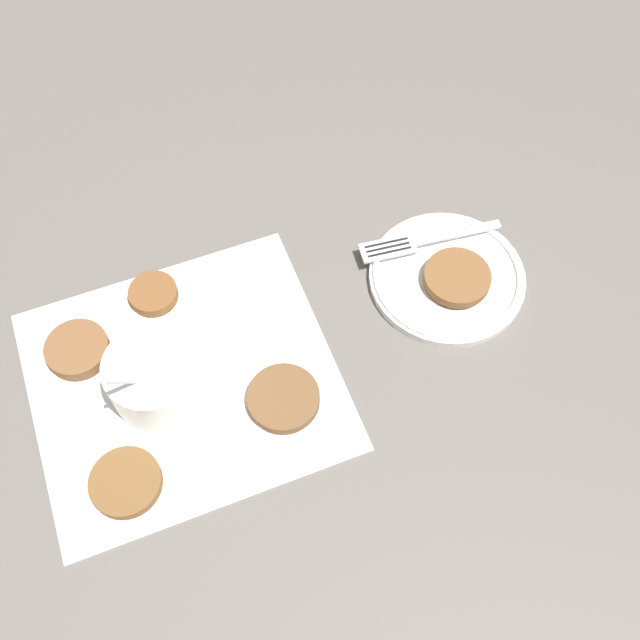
{
  "coord_description": "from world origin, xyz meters",
  "views": [
    {
      "loc": [
        0.11,
        -0.39,
        0.78
      ],
      "look_at": [
        0.2,
        0.04,
        0.02
      ],
      "focal_mm": 42.0,
      "sensor_mm": 36.0,
      "label": 1
    }
  ],
  "objects_px": {
    "serving_plate": "(447,276)",
    "fork": "(415,242)",
    "sauce_bowl": "(157,376)",
    "fritter_on_plate": "(457,277)"
  },
  "relations": [
    {
      "from": "sauce_bowl",
      "to": "serving_plate",
      "type": "height_order",
      "value": "sauce_bowl"
    },
    {
      "from": "fritter_on_plate",
      "to": "fork",
      "type": "height_order",
      "value": "fritter_on_plate"
    },
    {
      "from": "fritter_on_plate",
      "to": "sauce_bowl",
      "type": "bearing_deg",
      "value": -170.62
    },
    {
      "from": "serving_plate",
      "to": "fork",
      "type": "height_order",
      "value": "fork"
    },
    {
      "from": "sauce_bowl",
      "to": "fork",
      "type": "bearing_deg",
      "value": 20.44
    },
    {
      "from": "serving_plate",
      "to": "fritter_on_plate",
      "type": "height_order",
      "value": "fritter_on_plate"
    },
    {
      "from": "serving_plate",
      "to": "fork",
      "type": "distance_m",
      "value": 0.06
    },
    {
      "from": "sauce_bowl",
      "to": "fritter_on_plate",
      "type": "height_order",
      "value": "sauce_bowl"
    },
    {
      "from": "sauce_bowl",
      "to": "fork",
      "type": "xyz_separation_m",
      "value": [
        0.33,
        0.12,
        -0.01
      ]
    },
    {
      "from": "serving_plate",
      "to": "fork",
      "type": "xyz_separation_m",
      "value": [
        -0.03,
        0.05,
        0.01
      ]
    }
  ]
}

